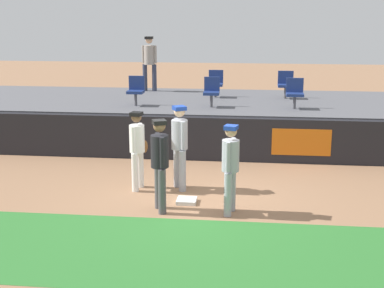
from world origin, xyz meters
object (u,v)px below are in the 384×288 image
(seat_front_center, at_px, (212,90))
(player_umpire, at_px, (160,159))
(seat_back_right, at_px, (286,83))
(seat_front_right, at_px, (295,92))
(player_coach_visitor, at_px, (180,142))
(seat_back_center, at_px, (216,82))
(spectator_hooded, at_px, (149,60))
(seat_front_left, at_px, (136,89))
(player_runner_visitor, at_px, (230,163))
(player_fielder_home, at_px, (138,145))
(first_base, at_px, (187,201))

(seat_front_center, bearing_deg, player_umpire, -96.45)
(seat_back_right, bearing_deg, seat_front_right, -85.11)
(player_coach_visitor, xyz_separation_m, player_umpire, (-0.20, -1.38, -0.02))
(seat_front_center, distance_m, seat_back_center, 1.80)
(player_umpire, xyz_separation_m, spectator_hooded, (-1.73, 8.14, 1.17))
(player_coach_visitor, distance_m, seat_back_center, 5.73)
(seat_front_left, bearing_deg, seat_front_right, 0.00)
(spectator_hooded, bearing_deg, player_coach_visitor, 108.86)
(seat_front_center, relative_size, spectator_hooded, 0.46)
(seat_front_right, bearing_deg, player_runner_visitor, -106.51)
(player_fielder_home, relative_size, seat_front_left, 2.07)
(player_fielder_home, bearing_deg, seat_back_right, 159.86)
(player_coach_visitor, relative_size, spectator_hooded, 1.02)
(player_runner_visitor, distance_m, seat_back_center, 7.13)
(seat_front_center, height_order, spectator_hooded, spectator_hooded)
(seat_front_right, bearing_deg, first_base, -117.42)
(spectator_hooded, bearing_deg, seat_back_center, 158.28)
(seat_front_center, bearing_deg, seat_front_left, 179.99)
(seat_front_center, distance_m, seat_back_right, 2.82)
(seat_front_right, bearing_deg, spectator_hooded, 148.41)
(seat_front_center, relative_size, seat_back_right, 1.00)
(seat_back_center, bearing_deg, seat_front_left, -140.39)
(seat_back_right, height_order, spectator_hooded, spectator_hooded)
(player_umpire, distance_m, spectator_hooded, 8.40)
(player_fielder_home, xyz_separation_m, seat_back_right, (3.48, 5.81, 0.64))
(player_fielder_home, height_order, seat_back_center, seat_back_center)
(seat_front_right, xyz_separation_m, seat_front_center, (-2.33, -0.00, -0.00))
(seat_front_left, bearing_deg, player_umpire, -73.24)
(player_coach_visitor, bearing_deg, seat_front_center, 145.88)
(player_fielder_home, relative_size, player_runner_visitor, 0.99)
(first_base, relative_size, seat_back_center, 0.48)
(player_umpire, relative_size, seat_back_center, 2.18)
(player_coach_visitor, distance_m, seat_front_left, 4.32)
(first_base, xyz_separation_m, player_runner_visitor, (0.91, -0.50, 0.98))
(player_umpire, bearing_deg, player_runner_visitor, 68.56)
(player_runner_visitor, bearing_deg, seat_front_right, 176.08)
(seat_back_right, height_order, seat_front_left, same)
(first_base, bearing_deg, seat_back_right, 70.57)
(first_base, relative_size, player_umpire, 0.22)
(player_coach_visitor, xyz_separation_m, seat_front_right, (2.72, 3.89, 0.57))
(player_runner_visitor, xyz_separation_m, player_umpire, (-1.37, -0.02, 0.04))
(player_coach_visitor, distance_m, seat_front_right, 4.79)
(first_base, relative_size, seat_front_right, 0.48)
(player_runner_visitor, xyz_separation_m, seat_front_left, (-2.95, 5.26, 0.63))
(seat_front_right, bearing_deg, seat_back_center, 142.40)
(seat_back_center, xyz_separation_m, seat_back_right, (2.18, 0.00, 0.00))
(player_runner_visitor, distance_m, seat_front_center, 5.35)
(seat_back_center, distance_m, seat_front_left, 2.82)
(player_fielder_home, relative_size, seat_back_center, 2.07)
(player_coach_visitor, bearing_deg, seat_front_left, 176.36)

